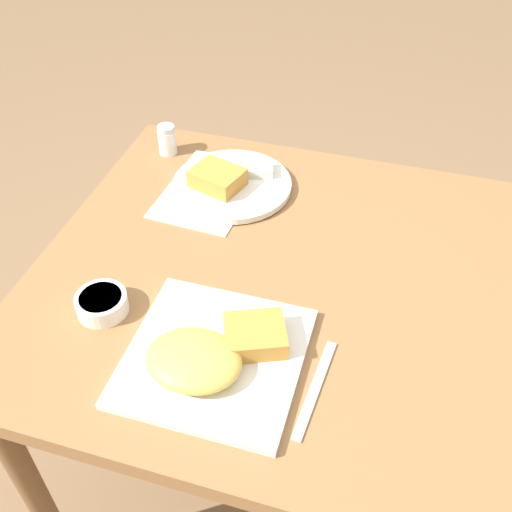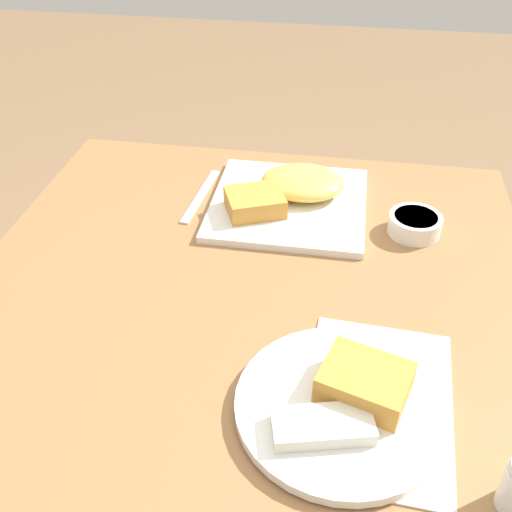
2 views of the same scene
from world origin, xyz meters
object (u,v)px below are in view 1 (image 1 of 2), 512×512
Objects in this scene: salt_shaker at (167,141)px; plate_square_near at (212,355)px; butter_knife at (315,388)px; sauce_ramekin at (102,303)px; plate_oval_far at (230,182)px.

plate_square_near is at bearing -60.88° from salt_shaker.
sauce_ramekin is at bearing 86.56° from butter_knife.
plate_oval_far is 0.56m from butter_knife.
sauce_ramekin is 0.41m from butter_knife.
plate_oval_far is at bearing -26.96° from salt_shaker.
plate_oval_far is 2.88× the size of sauce_ramekin.
plate_square_near is 0.49m from plate_oval_far.
plate_square_near reaches higher than sauce_ramekin.
salt_shaker is at bearing 119.12° from plate_square_near.
butter_knife is (0.30, -0.47, -0.02)m from plate_oval_far.
salt_shaker reaches higher than plate_square_near.
butter_knife is at bearing -8.08° from sauce_ramekin.
sauce_ramekin is 0.52m from salt_shaker.
plate_square_near reaches higher than butter_knife.
sauce_ramekin reaches higher than butter_knife.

